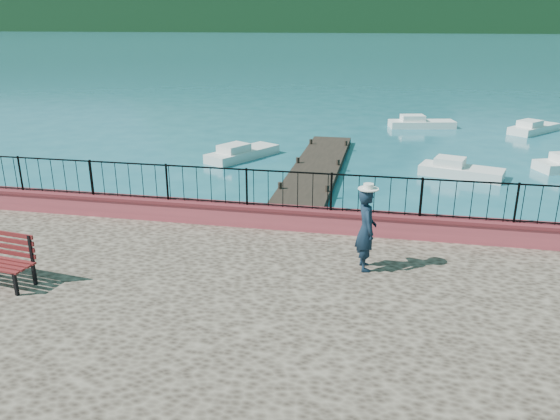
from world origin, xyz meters
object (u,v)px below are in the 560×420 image
at_px(boat_4, 422,121).
at_px(boat_5, 534,126).
at_px(person, 366,230).
at_px(boat_1, 462,168).
at_px(boat_3, 243,150).

relative_size(boat_4, boat_5, 1.07).
relative_size(person, boat_5, 0.49).
height_order(boat_4, boat_5, same).
bearing_deg(boat_4, person, -108.07).
bearing_deg(person, boat_4, -20.34).
distance_m(boat_1, boat_5, 12.17).
xyz_separation_m(boat_3, boat_4, (8.85, 9.91, 0.00)).
bearing_deg(boat_3, person, -125.65).
xyz_separation_m(person, boat_3, (-6.56, 13.91, -1.71)).
distance_m(boat_3, boat_4, 13.28).
relative_size(boat_3, boat_5, 1.06).
distance_m(person, boat_4, 23.99).
relative_size(boat_1, boat_3, 0.86).
distance_m(person, boat_5, 25.19).
xyz_separation_m(boat_1, boat_4, (-1.18, 11.23, 0.00)).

